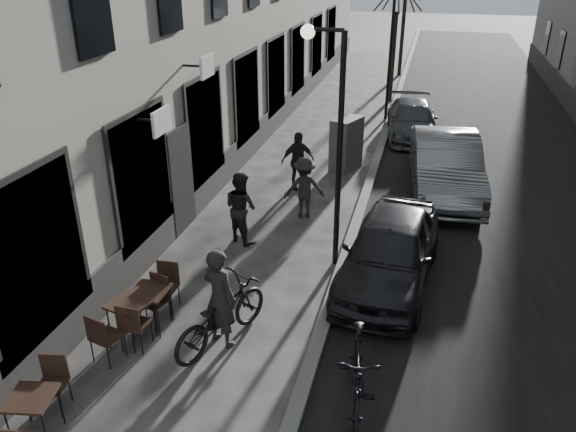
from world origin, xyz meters
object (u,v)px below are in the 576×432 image
at_px(pedestrian_near, 241,207).
at_px(utility_cabinet, 346,144).
at_px(car_near, 390,251).
at_px(streetlamp_near, 332,126).
at_px(car_mid, 445,165).
at_px(bistro_set_c, 151,305).
at_px(moped, 357,374).
at_px(bicycle, 221,315).
at_px(pedestrian_far, 298,161).
at_px(bistro_set_b, 131,318).
at_px(pedestrian_mid, 304,188).
at_px(bistro_set_a, 34,412).
at_px(streetlamp_far, 387,39).
at_px(car_far, 412,120).

bearing_deg(pedestrian_near, utility_cabinet, -78.92).
bearing_deg(pedestrian_near, car_near, -167.55).
distance_m(streetlamp_near, car_mid, 5.81).
xyz_separation_m(bistro_set_c, car_mid, (5.18, 7.87, 0.34)).
bearing_deg(moped, bicycle, 151.30).
bearing_deg(pedestrian_far, bistro_set_c, -132.95).
height_order(streetlamp_near, bicycle, streetlamp_near).
xyz_separation_m(bistro_set_b, pedestrian_mid, (1.82, 5.77, 0.32)).
bearing_deg(car_near, utility_cabinet, 112.05).
distance_m(pedestrian_far, moped, 8.71).
xyz_separation_m(bistro_set_b, moped, (4.08, -0.64, 0.15)).
xyz_separation_m(streetlamp_near, utility_cabinet, (-0.53, 5.90, -2.33)).
bearing_deg(car_mid, moped, -103.26).
bearing_deg(pedestrian_mid, bistro_set_a, 56.48).
distance_m(streetlamp_near, bistro_set_b, 5.31).
relative_size(utility_cabinet, pedestrian_far, 0.97).
height_order(streetlamp_near, pedestrian_mid, streetlamp_near).
relative_size(bistro_set_a, pedestrian_far, 0.91).
distance_m(utility_cabinet, car_mid, 3.23).
height_order(streetlamp_far, bicycle, streetlamp_far).
height_order(streetlamp_far, car_mid, streetlamp_far).
xyz_separation_m(streetlamp_far, pedestrian_far, (-1.64, -8.01, -2.31)).
xyz_separation_m(bistro_set_c, pedestrian_mid, (1.68, 5.33, 0.32)).
relative_size(bicycle, car_near, 0.51).
bearing_deg(pedestrian_mid, bistro_set_b, 53.33).
distance_m(bistro_set_c, car_near, 4.88).
distance_m(pedestrian_near, pedestrian_far, 3.52).
height_order(streetlamp_far, utility_cabinet, streetlamp_far).
distance_m(utility_cabinet, pedestrian_near, 5.64).
bearing_deg(bicycle, bistro_set_b, 36.20).
bearing_deg(bicycle, pedestrian_far, -63.73).
bearing_deg(bicycle, bistro_set_a, 79.66).
distance_m(streetlamp_near, bistro_set_c, 4.94).
relative_size(utility_cabinet, car_mid, 0.33).
relative_size(bistro_set_b, bicycle, 0.76).
bearing_deg(car_far, moped, -96.24).
bearing_deg(bicycle, bistro_set_c, 19.59).
height_order(bistro_set_c, moped, moped).
height_order(streetlamp_far, bistro_set_c, streetlamp_far).
bearing_deg(car_far, car_near, -95.52).
height_order(utility_cabinet, car_far, utility_cabinet).
bearing_deg(pedestrian_mid, bicycle, 67.98).
distance_m(pedestrian_near, moped, 5.85).
relative_size(streetlamp_near, bicycle, 2.31).
height_order(car_mid, car_far, car_mid).
distance_m(streetlamp_far, moped, 16.47).
distance_m(bicycle, pedestrian_near, 3.87).
bearing_deg(utility_cabinet, bicycle, -73.32).
bearing_deg(utility_cabinet, bistro_set_b, -82.24).
bearing_deg(bistro_set_a, moped, 10.51).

